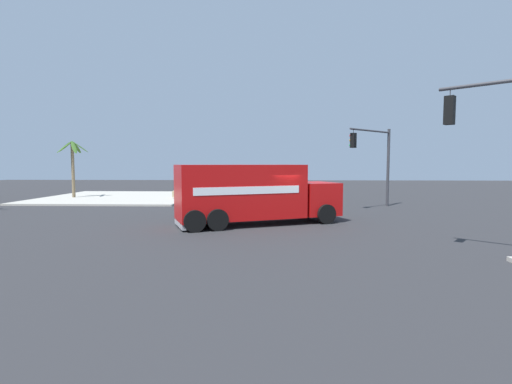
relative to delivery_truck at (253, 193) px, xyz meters
name	(u,v)px	position (x,y,z in m)	size (l,w,h in m)	color
ground_plane	(274,223)	(0.33, -1.06, -1.56)	(100.00, 100.00, 0.00)	#2B2B2D
sidewalk_corner_far	(120,197)	(13.87, 12.48, -1.49)	(12.58, 12.58, 0.14)	#B2ADA0
delivery_truck	(253,193)	(0.00, 0.00, 0.00)	(5.53, 8.58, 3.00)	red
traffic_light_primary	(376,155)	(7.44, -8.14, 2.11)	(3.29, 3.54, 5.51)	#38383D
pickup_tan	(204,191)	(13.07, 4.81, -0.83)	(2.56, 5.33, 1.38)	tan
sedan_silver	(301,194)	(11.70, -3.33, -0.93)	(2.35, 4.45, 1.31)	#B7BABF
palm_tree_far	(73,160)	(13.03, 16.19, 1.78)	(2.36, 2.72, 4.88)	#7A6647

